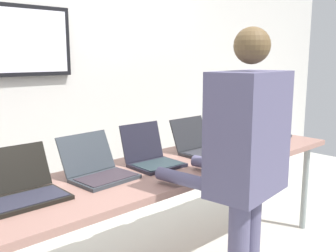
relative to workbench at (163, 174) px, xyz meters
name	(u,v)px	position (x,y,z in m)	size (l,w,h in m)	color
back_wall	(69,88)	(-0.01, 1.13, 0.48)	(8.00, 0.11, 2.41)	silver
workbench	(163,174)	(0.00, 0.00, 0.00)	(3.03, 0.70, 0.78)	#996C60
laptop_station_0	(22,188)	(-0.87, 0.06, 0.11)	(0.37, 0.34, 0.24)	black
laptop_station_1	(98,168)	(-0.42, 0.09, 0.11)	(0.36, 0.37, 0.24)	#33393F
laptop_station_2	(151,156)	(-0.03, 0.08, 0.11)	(0.32, 0.33, 0.26)	#21202C
laptop_station_3	(200,145)	(0.43, 0.07, 0.11)	(0.33, 0.33, 0.24)	#26272B
laptop_station_4	(237,137)	(0.86, 0.07, 0.10)	(0.35, 0.35, 0.22)	#24232C
laptop_station_5	(265,130)	(1.26, 0.07, 0.11)	(0.33, 0.30, 0.26)	#33393F
person	(246,156)	(0.01, -0.62, 0.24)	(0.49, 0.63, 1.61)	#565272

